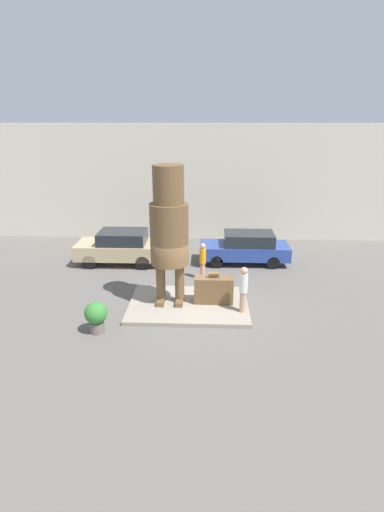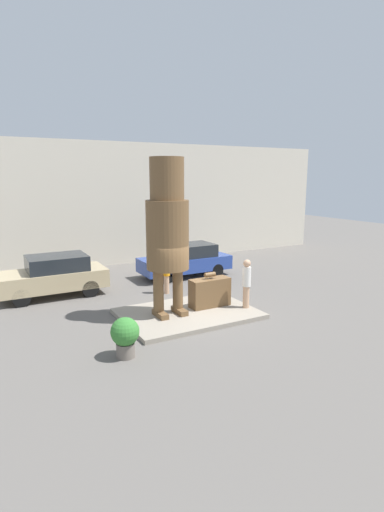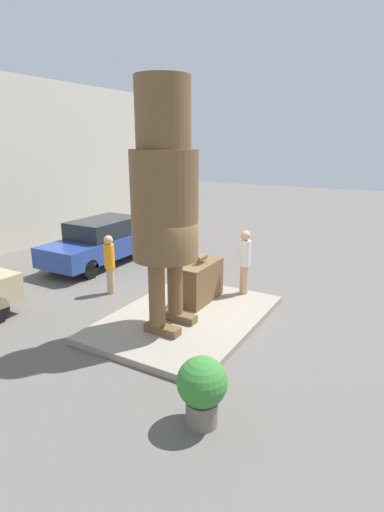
{
  "view_description": "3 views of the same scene",
  "coord_description": "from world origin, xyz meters",
  "px_view_note": "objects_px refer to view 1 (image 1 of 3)",
  "views": [
    {
      "loc": [
        0.71,
        -13.66,
        6.88
      ],
      "look_at": [
        0.13,
        0.18,
        1.98
      ],
      "focal_mm": 28.0,
      "sensor_mm": 36.0,
      "label": 1
    },
    {
      "loc": [
        -6.17,
        -11.46,
        4.7
      ],
      "look_at": [
        0.13,
        -0.04,
        2.08
      ],
      "focal_mm": 28.0,
      "sensor_mm": 36.0,
      "label": 2
    },
    {
      "loc": [
        -7.45,
        -4.43,
        4.1
      ],
      "look_at": [
        0.11,
        -0.08,
        1.59
      ],
      "focal_mm": 28.0,
      "sensor_mm": 36.0,
      "label": 3
    }
  ],
  "objects_px": {
    "giant_suitcase": "(214,290)",
    "planter_pot": "(96,315)",
    "statue_figure": "(169,225)",
    "parked_car_blue": "(245,247)",
    "parked_car_tan": "(120,246)",
    "worker_hivis": "(203,260)",
    "tourist": "(243,288)"
  },
  "relations": [
    {
      "from": "parked_car_blue",
      "to": "planter_pot",
      "type": "height_order",
      "value": "parked_car_blue"
    },
    {
      "from": "parked_car_tan",
      "to": "worker_hivis",
      "type": "distance_m",
      "value": 4.45
    },
    {
      "from": "giant_suitcase",
      "to": "planter_pot",
      "type": "distance_m",
      "value": 4.46
    },
    {
      "from": "giant_suitcase",
      "to": "worker_hivis",
      "type": "bearing_deg",
      "value": 99.97
    },
    {
      "from": "giant_suitcase",
      "to": "worker_hivis",
      "type": "distance_m",
      "value": 2.66
    },
    {
      "from": "giant_suitcase",
      "to": "tourist",
      "type": "xyz_separation_m",
      "value": [
        1.04,
        -0.74,
        0.43
      ]
    },
    {
      "from": "worker_hivis",
      "to": "planter_pot",
      "type": "bearing_deg",
      "value": -125.91
    },
    {
      "from": "parked_car_tan",
      "to": "parked_car_blue",
      "type": "height_order",
      "value": "parked_car_tan"
    },
    {
      "from": "parked_car_blue",
      "to": "statue_figure",
      "type": "bearing_deg",
      "value": 56.1
    },
    {
      "from": "planter_pot",
      "to": "worker_hivis",
      "type": "bearing_deg",
      "value": 54.09
    },
    {
      "from": "statue_figure",
      "to": "planter_pot",
      "type": "distance_m",
      "value": 4.01
    },
    {
      "from": "statue_figure",
      "to": "parked_car_tan",
      "type": "distance_m",
      "value": 5.81
    },
    {
      "from": "tourist",
      "to": "planter_pot",
      "type": "xyz_separation_m",
      "value": [
        -4.95,
        -1.41,
        -0.47
      ]
    },
    {
      "from": "tourist",
      "to": "parked_car_tan",
      "type": "distance_m",
      "value": 7.62
    },
    {
      "from": "parked_car_blue",
      "to": "planter_pot",
      "type": "bearing_deg",
      "value": 51.54
    },
    {
      "from": "statue_figure",
      "to": "giant_suitcase",
      "type": "relative_size",
      "value": 3.53
    },
    {
      "from": "parked_car_blue",
      "to": "tourist",
      "type": "bearing_deg",
      "value": 84.39
    },
    {
      "from": "giant_suitcase",
      "to": "planter_pot",
      "type": "relative_size",
      "value": 1.34
    },
    {
      "from": "parked_car_blue",
      "to": "parked_car_tan",
      "type": "bearing_deg",
      "value": 2.78
    },
    {
      "from": "giant_suitcase",
      "to": "tourist",
      "type": "relative_size",
      "value": 0.85
    },
    {
      "from": "parked_car_blue",
      "to": "worker_hivis",
      "type": "height_order",
      "value": "worker_hivis"
    },
    {
      "from": "tourist",
      "to": "parked_car_tan",
      "type": "relative_size",
      "value": 0.42
    },
    {
      "from": "giant_suitcase",
      "to": "parked_car_tan",
      "type": "bearing_deg",
      "value": 135.23
    },
    {
      "from": "planter_pot",
      "to": "giant_suitcase",
      "type": "bearing_deg",
      "value": 28.85
    },
    {
      "from": "parked_car_blue",
      "to": "worker_hivis",
      "type": "xyz_separation_m",
      "value": [
        -2.04,
        -2.15,
        0.11
      ]
    },
    {
      "from": "tourist",
      "to": "parked_car_tan",
      "type": "bearing_deg",
      "value": 136.79
    },
    {
      "from": "tourist",
      "to": "giant_suitcase",
      "type": "bearing_deg",
      "value": 144.54
    },
    {
      "from": "parked_car_tan",
      "to": "giant_suitcase",
      "type": "bearing_deg",
      "value": 135.23
    },
    {
      "from": "giant_suitcase",
      "to": "parked_car_blue",
      "type": "relative_size",
      "value": 0.34
    },
    {
      "from": "parked_car_blue",
      "to": "worker_hivis",
      "type": "distance_m",
      "value": 2.97
    },
    {
      "from": "parked_car_tan",
      "to": "parked_car_blue",
      "type": "distance_m",
      "value": 6.1
    },
    {
      "from": "tourist",
      "to": "worker_hivis",
      "type": "relative_size",
      "value": 1.04
    }
  ]
}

